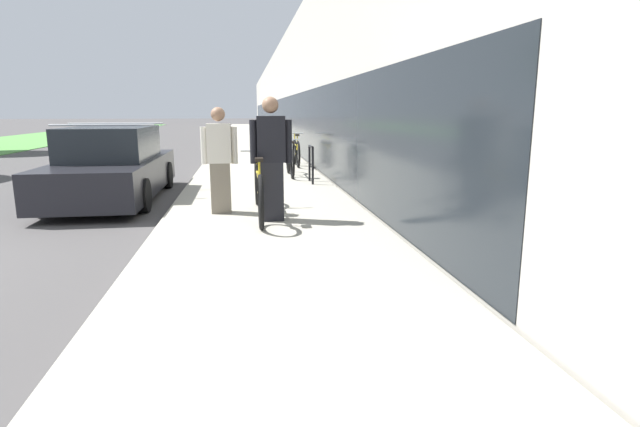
# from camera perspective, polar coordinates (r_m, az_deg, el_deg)

# --- Properties ---
(sidewalk_slab) EXTENTS (3.22, 70.00, 0.13)m
(sidewalk_slab) POSITION_cam_1_polar(r_m,az_deg,el_deg) (26.82, -8.03, 7.99)
(sidewalk_slab) COLOR #A39E8E
(sidewalk_slab) RESTS_ON ground
(storefront_facade) EXTENTS (10.01, 70.00, 5.15)m
(storefront_facade) POSITION_cam_1_polar(r_m,az_deg,el_deg) (35.47, 2.73, 13.01)
(storefront_facade) COLOR #BCB7AD
(storefront_facade) RESTS_ON ground
(lawn_strip) EXTENTS (6.53, 70.00, 0.03)m
(lawn_strip) POSITION_cam_1_polar(r_m,az_deg,el_deg) (33.34, -31.41, 7.02)
(lawn_strip) COLOR #518E42
(lawn_strip) RESTS_ON ground
(tandem_bicycle) EXTENTS (0.52, 2.63, 0.97)m
(tandem_bicycle) POSITION_cam_1_polar(r_m,az_deg,el_deg) (7.76, -7.03, 2.67)
(tandem_bicycle) COLOR black
(tandem_bicycle) RESTS_ON sidewalk_slab
(person_rider) EXTENTS (0.61, 0.24, 1.81)m
(person_rider) POSITION_cam_1_polar(r_m,az_deg,el_deg) (7.39, -5.58, 6.17)
(person_rider) COLOR black
(person_rider) RESTS_ON sidewalk_slab
(person_bystander) EXTENTS (0.57, 0.22, 1.67)m
(person_bystander) POSITION_cam_1_polar(r_m,az_deg,el_deg) (8.06, -11.39, 5.95)
(person_bystander) COLOR #756B5B
(person_bystander) RESTS_ON sidewalk_slab
(bike_rack_hoop) EXTENTS (0.05, 0.60, 0.84)m
(bike_rack_hoop) POSITION_cam_1_polar(r_m,az_deg,el_deg) (11.32, -1.03, 6.12)
(bike_rack_hoop) COLOR black
(bike_rack_hoop) RESTS_ON sidewalk_slab
(cruiser_bike_nearest) EXTENTS (0.52, 1.80, 0.90)m
(cruiser_bike_nearest) POSITION_cam_1_polar(r_m,az_deg,el_deg) (12.54, -3.42, 6.02)
(cruiser_bike_nearest) COLOR black
(cruiser_bike_nearest) RESTS_ON sidewalk_slab
(cruiser_bike_middle) EXTENTS (0.52, 1.75, 0.96)m
(cruiser_bike_middle) POSITION_cam_1_polar(r_m,az_deg,el_deg) (14.86, -2.74, 7.00)
(cruiser_bike_middle) COLOR black
(cruiser_bike_middle) RESTS_ON sidewalk_slab
(parked_sedan_curbside) EXTENTS (1.83, 4.70, 1.50)m
(parked_sedan_curbside) POSITION_cam_1_polar(r_m,az_deg,el_deg) (10.66, -22.58, 4.92)
(parked_sedan_curbside) COLOR black
(parked_sedan_curbside) RESTS_ON ground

